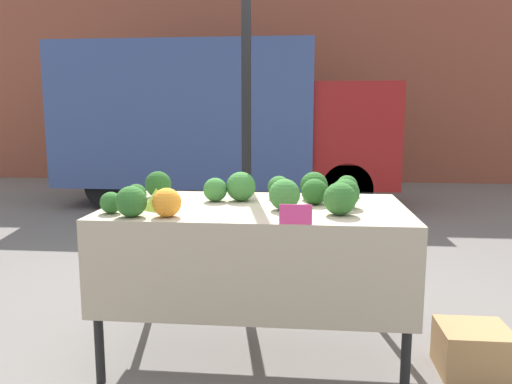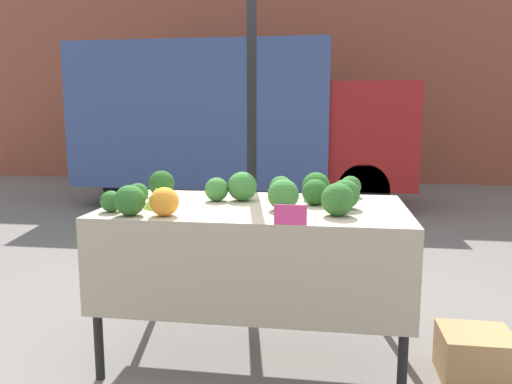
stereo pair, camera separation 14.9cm
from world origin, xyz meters
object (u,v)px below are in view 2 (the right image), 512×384
(price_sign, at_px, (290,215))
(produce_crate, at_px, (475,355))
(parked_truck, at_px, (235,120))
(orange_cauliflower, at_px, (164,202))

(price_sign, xyz_separation_m, produce_crate, (1.00, 0.35, -0.83))
(parked_truck, xyz_separation_m, price_sign, (1.35, -5.63, -0.38))
(orange_cauliflower, xyz_separation_m, price_sign, (0.67, -0.11, -0.03))
(orange_cauliflower, xyz_separation_m, produce_crate, (1.67, 0.24, -0.86))
(parked_truck, height_order, produce_crate, parked_truck)
(parked_truck, bearing_deg, produce_crate, -65.99)
(parked_truck, relative_size, produce_crate, 13.66)
(orange_cauliflower, height_order, produce_crate, orange_cauliflower)
(orange_cauliflower, distance_m, price_sign, 0.68)
(price_sign, bearing_deg, parked_truck, 103.50)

